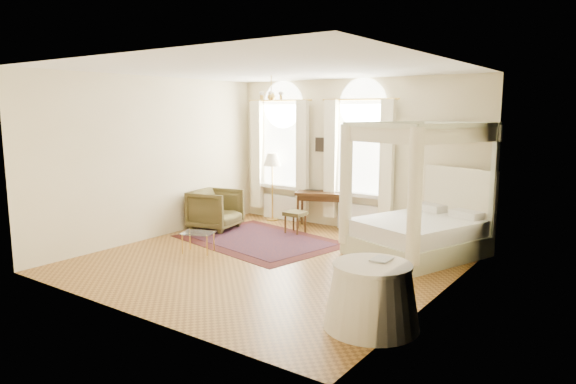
% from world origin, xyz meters
% --- Properties ---
extents(ground, '(6.00, 6.00, 0.00)m').
position_xyz_m(ground, '(0.00, 0.00, 0.00)').
color(ground, olive).
rests_on(ground, ground).
extents(room_walls, '(6.00, 6.00, 6.00)m').
position_xyz_m(room_walls, '(0.00, 0.00, 1.98)').
color(room_walls, beige).
rests_on(room_walls, ground).
extents(window_left, '(1.62, 0.27, 3.29)m').
position_xyz_m(window_left, '(-1.90, 2.87, 1.49)').
color(window_left, white).
rests_on(window_left, room_walls).
extents(window_right, '(1.62, 0.27, 3.29)m').
position_xyz_m(window_right, '(0.20, 2.87, 1.49)').
color(window_right, white).
rests_on(window_right, room_walls).
extents(chandelier, '(0.51, 0.45, 0.50)m').
position_xyz_m(chandelier, '(-0.90, 1.20, 2.91)').
color(chandelier, gold).
rests_on(chandelier, room_walls).
extents(wall_pictures, '(2.54, 0.03, 0.39)m').
position_xyz_m(wall_pictures, '(0.09, 2.97, 1.89)').
color(wall_pictures, black).
rests_on(wall_pictures, room_walls).
extents(canopy_bed, '(2.44, 2.68, 2.41)m').
position_xyz_m(canopy_bed, '(1.95, 1.80, 0.55)').
color(canopy_bed, beige).
rests_on(canopy_bed, ground).
extents(nightstand, '(0.50, 0.48, 0.57)m').
position_xyz_m(nightstand, '(2.70, 2.70, 0.28)').
color(nightstand, '#3B2410').
rests_on(nightstand, ground).
extents(nightstand_lamp, '(0.27, 0.27, 0.39)m').
position_xyz_m(nightstand_lamp, '(2.72, 2.76, 0.83)').
color(nightstand_lamp, gold).
rests_on(nightstand_lamp, nightstand).
extents(writing_desk, '(1.22, 0.93, 0.82)m').
position_xyz_m(writing_desk, '(-0.66, 2.70, 0.70)').
color(writing_desk, '#3B2410').
rests_on(writing_desk, ground).
extents(laptop, '(0.40, 0.31, 0.03)m').
position_xyz_m(laptop, '(-0.88, 2.71, 0.83)').
color(laptop, black).
rests_on(laptop, writing_desk).
extents(stool, '(0.41, 0.41, 0.47)m').
position_xyz_m(stool, '(-0.81, 1.92, 0.40)').
color(stool, '#493E1F').
rests_on(stool, ground).
extents(armchair, '(1.14, 1.12, 0.89)m').
position_xyz_m(armchair, '(-2.47, 1.20, 0.44)').
color(armchair, '#473E1E').
rests_on(armchair, ground).
extents(coffee_table, '(0.67, 0.57, 0.39)m').
position_xyz_m(coffee_table, '(-1.41, -0.39, 0.35)').
color(coffee_table, white).
rests_on(coffee_table, ground).
extents(floor_lamp, '(0.42, 0.42, 1.62)m').
position_xyz_m(floor_lamp, '(-2.03, 2.70, 1.38)').
color(floor_lamp, gold).
rests_on(floor_lamp, ground).
extents(oriental_rug, '(3.54, 2.84, 0.01)m').
position_xyz_m(oriental_rug, '(-1.03, 0.97, 0.01)').
color(oriental_rug, '#40140F').
rests_on(oriental_rug, ground).
extents(side_table, '(1.17, 1.17, 0.80)m').
position_xyz_m(side_table, '(2.70, -1.53, 0.39)').
color(side_table, white).
rests_on(side_table, ground).
extents(book, '(0.22, 0.29, 0.03)m').
position_xyz_m(book, '(2.62, -1.36, 0.81)').
color(book, black).
rests_on(book, side_table).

